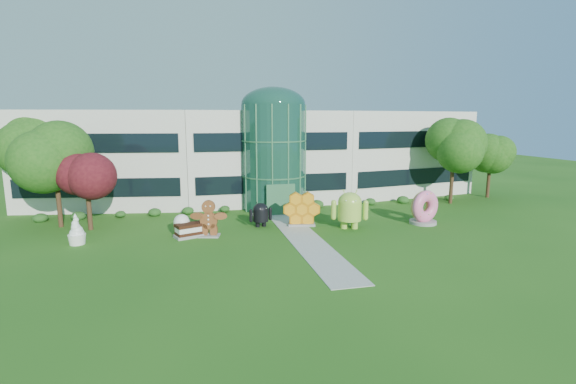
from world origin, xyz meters
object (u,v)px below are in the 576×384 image
object	(u,v)px
donut	(424,207)
android_black	(261,213)
gingerbread	(209,218)
android_green	(350,207)

from	to	relation	value
donut	android_black	bearing A→B (deg)	154.91
donut	gingerbread	distance (m)	17.33
android_green	donut	world-z (taller)	android_green
gingerbread	donut	bearing A→B (deg)	13.19
android_green	android_black	world-z (taller)	android_green
android_black	donut	distance (m)	13.34
android_green	gingerbread	bearing A→B (deg)	-164.73
donut	gingerbread	world-z (taller)	donut
android_black	gingerbread	bearing A→B (deg)	-166.85
android_black	donut	world-z (taller)	donut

